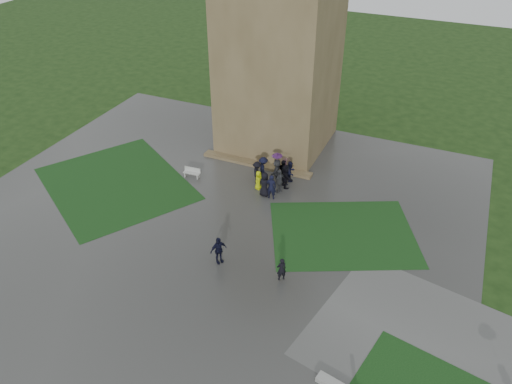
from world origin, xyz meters
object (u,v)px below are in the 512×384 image
at_px(bench, 192,172).
at_px(pedestrian_near, 281,269).
at_px(pedestrian_mid, 219,250).
at_px(tower, 280,35).

xyz_separation_m(bench, pedestrian_near, (10.17, -7.60, 0.38)).
height_order(pedestrian_mid, pedestrian_near, pedestrian_mid).
bearing_deg(tower, pedestrian_mid, -81.07).
relative_size(pedestrian_mid, pedestrian_near, 1.19).
bearing_deg(pedestrian_near, pedestrian_mid, -39.37).
bearing_deg(pedestrian_near, tower, -108.61).
bearing_deg(bench, tower, 59.99).
bearing_deg(pedestrian_mid, pedestrian_near, -54.67).
bearing_deg(pedestrian_mid, bench, 72.69).
distance_m(tower, pedestrian_mid, 17.74).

